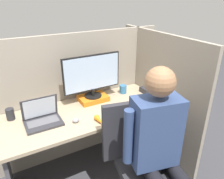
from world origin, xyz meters
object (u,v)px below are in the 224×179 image
Objects in this scene: monitor at (92,75)px; carrot_toy at (100,120)px; paper_box at (93,98)px; person at (161,144)px; pen_cup at (10,114)px; office_chair at (142,161)px; laptop at (42,118)px; stapler at (144,91)px; coffee_mug at (123,89)px.

monitor is 4.06× the size of carrot_toy.
paper_box and carrot_toy have the same top height.
pen_cup is at bearing 131.98° from person.
office_chair is 1.21m from pen_cup.
person is at bearing -84.81° from paper_box.
carrot_toy is at bearing -107.65° from paper_box.
paper_box is at bearing 72.35° from carrot_toy.
carrot_toy is at bearing 115.60° from office_chair.
paper_box is 0.96× the size of laptop.
person is at bearing -84.82° from monitor.
monitor is at bearing 17.46° from laptop.
paper_box is 0.80m from pen_cup.
paper_box is 1.98× the size of carrot_toy.
stapler is (0.58, -0.12, 0.00)m from paper_box.
office_chair reaches higher than stapler.
laptop is at bearing 129.63° from person.
monitor is 0.63m from laptop.
person is (0.09, -0.95, 0.03)m from paper_box.
monitor is 4.60× the size of stapler.
monitor is at bearing 90.00° from paper_box.
laptop is 1.01m from person.
laptop is (-0.56, -0.17, 0.02)m from paper_box.
laptop is at bearing -169.22° from coffee_mug.
laptop reaches higher than coffee_mug.
stapler is 1.43× the size of coffee_mug.
coffee_mug is at bearing 10.78° from laptop.
carrot_toy is at bearing -157.11° from stapler.
carrot_toy is 0.58m from person.
monitor is 1.96× the size of laptop.
laptop is at bearing -177.11° from stapler.
stapler reaches higher than paper_box.
office_chair is at bearing -86.25° from paper_box.
monitor is at bearing 72.47° from carrot_toy.
carrot_toy is (0.43, -0.24, -0.02)m from laptop.
office_chair is at bearing -44.29° from pen_cup.
person is at bearing -50.37° from laptop.
office_chair is (0.05, -0.80, -0.49)m from monitor.
paper_box is at bearing 17.19° from laptop.
monitor is 0.99m from person.
office_chair is (0.18, -0.39, -0.23)m from carrot_toy.
monitor is 0.83m from pen_cup.
office_chair reaches higher than carrot_toy.
laptop is 0.31× the size of office_chair.
monitor is 0.61× the size of office_chair.
person is (-0.49, -0.84, 0.03)m from stapler.
pen_cup is (-1.37, 0.14, 0.02)m from stapler.
laptop is 2.34× the size of stapler.
coffee_mug is (0.93, 0.18, -0.00)m from laptop.
stapler is 0.77m from carrot_toy.
coffee_mug is (0.37, 0.00, -0.24)m from monitor.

